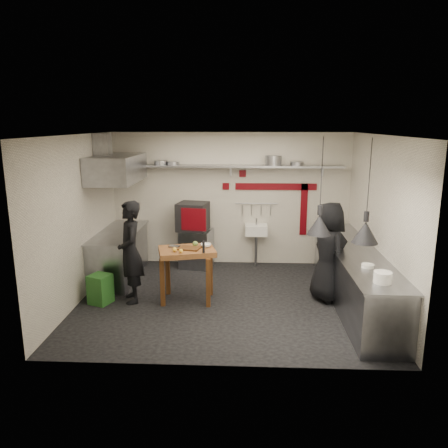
{
  "coord_description": "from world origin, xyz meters",
  "views": [
    {
      "loc": [
        0.29,
        -7.04,
        2.99
      ],
      "look_at": [
        -0.05,
        0.3,
        1.28
      ],
      "focal_mm": 35.0,
      "sensor_mm": 36.0,
      "label": 1
    }
  ],
  "objects_px": {
    "chef_right": "(329,252)",
    "combi_oven": "(193,216)",
    "chef_left": "(130,252)",
    "oven_stand": "(197,248)",
    "green_bin": "(100,289)",
    "prep_table": "(187,275)"
  },
  "relations": [
    {
      "from": "prep_table",
      "to": "chef_left",
      "type": "bearing_deg",
      "value": 169.79
    },
    {
      "from": "combi_oven",
      "to": "green_bin",
      "type": "distance_m",
      "value": 2.55
    },
    {
      "from": "chef_right",
      "to": "combi_oven",
      "type": "bearing_deg",
      "value": 37.18
    },
    {
      "from": "combi_oven",
      "to": "prep_table",
      "type": "relative_size",
      "value": 0.64
    },
    {
      "from": "chef_right",
      "to": "chef_left",
      "type": "bearing_deg",
      "value": 74.31
    },
    {
      "from": "prep_table",
      "to": "chef_left",
      "type": "height_order",
      "value": "chef_left"
    },
    {
      "from": "green_bin",
      "to": "chef_right",
      "type": "distance_m",
      "value": 3.91
    },
    {
      "from": "prep_table",
      "to": "chef_right",
      "type": "bearing_deg",
      "value": -10.73
    },
    {
      "from": "combi_oven",
      "to": "chef_right",
      "type": "xyz_separation_m",
      "value": [
        2.5,
        -1.65,
        -0.24
      ]
    },
    {
      "from": "combi_oven",
      "to": "prep_table",
      "type": "distance_m",
      "value": 1.91
    },
    {
      "from": "combi_oven",
      "to": "chef_left",
      "type": "bearing_deg",
      "value": -103.09
    },
    {
      "from": "combi_oven",
      "to": "green_bin",
      "type": "relative_size",
      "value": 1.18
    },
    {
      "from": "chef_left",
      "to": "prep_table",
      "type": "bearing_deg",
      "value": 73.81
    },
    {
      "from": "green_bin",
      "to": "chef_right",
      "type": "bearing_deg",
      "value": 5.11
    },
    {
      "from": "oven_stand",
      "to": "chef_left",
      "type": "bearing_deg",
      "value": -104.84
    },
    {
      "from": "oven_stand",
      "to": "green_bin",
      "type": "bearing_deg",
      "value": -114.36
    },
    {
      "from": "combi_oven",
      "to": "chef_right",
      "type": "height_order",
      "value": "chef_right"
    },
    {
      "from": "combi_oven",
      "to": "chef_left",
      "type": "relative_size",
      "value": 0.34
    },
    {
      "from": "oven_stand",
      "to": "green_bin",
      "type": "height_order",
      "value": "oven_stand"
    },
    {
      "from": "chef_left",
      "to": "chef_right",
      "type": "xyz_separation_m",
      "value": [
        3.34,
        0.22,
        -0.01
      ]
    },
    {
      "from": "prep_table",
      "to": "chef_right",
      "type": "height_order",
      "value": "chef_right"
    },
    {
      "from": "oven_stand",
      "to": "chef_right",
      "type": "distance_m",
      "value": 2.97
    }
  ]
}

